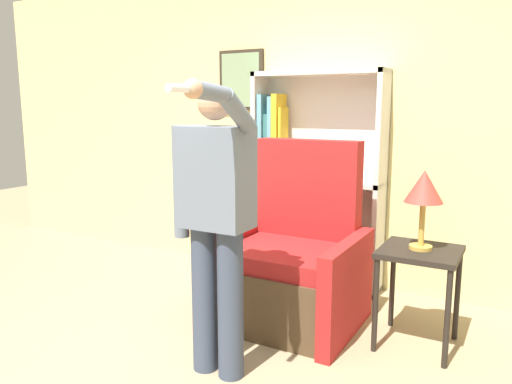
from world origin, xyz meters
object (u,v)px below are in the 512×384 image
at_px(bookcase, 302,186).
at_px(table_lamp, 424,190).
at_px(person_standing, 215,216).
at_px(armchair, 292,267).
at_px(side_table, 419,265).

bearing_deg(bookcase, table_lamp, -33.43).
bearing_deg(person_standing, table_lamp, 44.23).
xyz_separation_m(bookcase, armchair, (0.28, -0.80, -0.47)).
distance_m(armchair, table_lamp, 1.10).
bearing_deg(person_standing, side_table, 44.23).
height_order(armchair, person_standing, person_standing).
bearing_deg(armchair, bookcase, 109.46).
relative_size(side_table, table_lamp, 1.28).
height_order(person_standing, table_lamp, person_standing).
xyz_separation_m(bookcase, table_lamp, (1.18, -0.78, 0.18)).
distance_m(armchair, side_table, 0.91).
bearing_deg(person_standing, armchair, 85.95).
xyz_separation_m(armchair, person_standing, (-0.06, -0.90, 0.55)).
height_order(armchair, table_lamp, armchair).
bearing_deg(armchair, side_table, 1.76).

